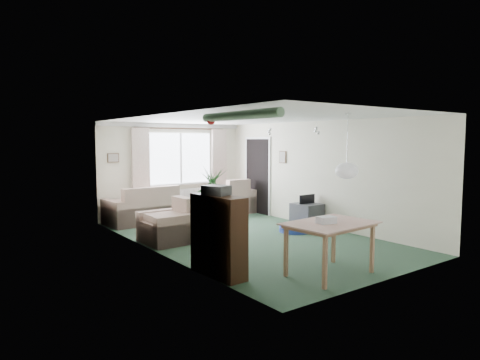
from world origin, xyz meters
TOP-DOWN VIEW (x-y plane):
  - ground at (0.00, 0.00)m, footprint 6.50×6.50m
  - window at (0.20, 3.23)m, footprint 1.80×0.03m
  - curtain_rod at (0.20, 3.15)m, footprint 2.60×0.03m
  - curtain_left at (-0.95, 3.13)m, footprint 0.45×0.08m
  - curtain_right at (1.35, 3.13)m, footprint 0.45×0.08m
  - radiator at (0.20, 3.19)m, footprint 1.20×0.10m
  - doorway at (1.99, 2.20)m, footprint 0.03×0.95m
  - pendant_lamp at (0.20, -2.30)m, footprint 0.36×0.36m
  - tinsel_garland at (-1.92, -2.30)m, footprint 1.60×1.60m
  - bauble_cluster_a at (1.30, 0.90)m, footprint 0.20×0.20m
  - bauble_cluster_b at (1.60, -0.30)m, footprint 0.20×0.20m
  - wall_picture_back at (-1.60, 3.23)m, footprint 0.28×0.03m
  - wall_picture_right at (1.98, 1.20)m, footprint 0.03×0.24m
  - sofa at (-1.04, 2.75)m, footprint 1.83×1.05m
  - armchair_corner at (1.47, 2.73)m, footprint 1.11×1.06m
  - armchair_left at (-1.50, 0.62)m, footprint 0.91×0.96m
  - coffee_table at (0.52, 2.47)m, footprint 1.14×0.89m
  - photo_frame at (0.39, 2.50)m, footprint 0.12×0.04m
  - bookshelf at (-1.84, -1.68)m, footprint 0.39×0.98m
  - hifi_box at (-1.84, -1.64)m, footprint 0.39×0.43m
  - houseplant at (-0.95, -0.15)m, footprint 0.79×0.79m
  - dining_table at (-0.50, -2.60)m, footprint 1.26×0.89m
  - gift_box at (-0.60, -2.61)m, footprint 0.28×0.22m
  - tv_cube at (1.70, 0.05)m, footprint 0.55×0.61m
  - pet_bed at (1.14, -0.14)m, footprint 0.77×0.77m

SIDE VIEW (x-z plane):
  - ground at x=0.00m, z-range 0.00..0.00m
  - pet_bed at x=1.14m, z-range 0.00..0.13m
  - coffee_table at x=0.52m, z-range 0.00..0.45m
  - tv_cube at x=1.70m, z-range 0.00..0.54m
  - dining_table at x=-0.50m, z-range 0.00..0.75m
  - radiator at x=0.20m, z-range 0.12..0.68m
  - armchair_left at x=-1.50m, z-range 0.00..0.85m
  - sofa at x=-1.04m, z-range 0.00..0.89m
  - armchair_corner at x=1.47m, z-range 0.00..0.93m
  - photo_frame at x=0.39m, z-range 0.45..0.61m
  - bookshelf at x=-1.84m, z-range 0.00..1.18m
  - houseplant at x=-0.95m, z-range 0.00..1.48m
  - gift_box at x=-0.60m, z-range 0.75..0.87m
  - doorway at x=1.99m, z-range 0.00..2.00m
  - hifi_box at x=-1.84m, z-range 1.18..1.32m
  - curtain_left at x=-0.95m, z-range 0.27..2.27m
  - curtain_right at x=1.35m, z-range 0.27..2.27m
  - pendant_lamp at x=0.20m, z-range 1.30..1.66m
  - window at x=0.20m, z-range 0.85..2.15m
  - wall_picture_back at x=-1.60m, z-range 1.44..1.66m
  - wall_picture_right at x=1.98m, z-range 1.40..1.70m
  - bauble_cluster_a at x=1.30m, z-range 2.12..2.32m
  - bauble_cluster_b at x=1.60m, z-range 2.12..2.32m
  - curtain_rod at x=0.20m, z-range 2.25..2.29m
  - tinsel_garland at x=-1.92m, z-range 2.22..2.34m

